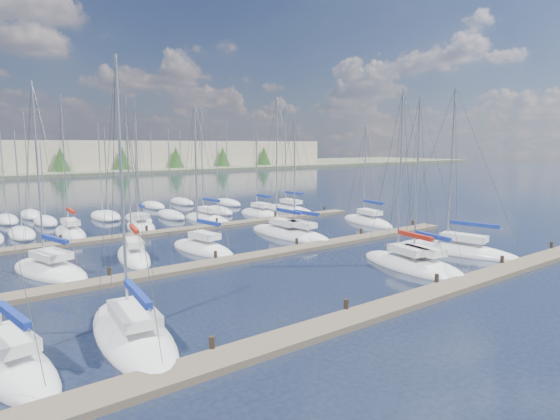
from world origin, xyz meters
TOP-DOWN VIEW (x-y plane):
  - ground at (0.00, 60.00)m, footprint 400.00×400.00m
  - dock_near at (0.00, 2.01)m, footprint 44.00×1.93m
  - dock_mid at (0.00, 16.01)m, footprint 44.00×1.93m
  - dock_far at (0.00, 30.01)m, footprint 44.00×1.93m
  - sailboat_l at (7.01, 20.26)m, footprint 3.32×8.23m
  - sailboat_h at (-14.79, 21.22)m, footprint 5.26×8.87m
  - sailboat_p at (4.85, 34.84)m, footprint 3.53×8.44m
  - sailboat_i at (-8.62, 21.80)m, footprint 3.82×8.31m
  - sailboat_m at (18.55, 22.04)m, footprint 4.24×8.86m
  - sailboat_f at (13.59, 7.53)m, footprint 4.90×10.46m
  - sailboat_a at (-19.09, 6.83)m, footprint 3.89×8.87m
  - sailboat_r at (17.43, 35.11)m, footprint 2.92×9.25m
  - sailboat_o at (-3.21, 34.62)m, footprint 4.24×7.93m
  - sailboat_j at (-3.00, 20.95)m, footprint 3.73×8.04m
  - sailboat_k at (6.44, 22.30)m, footprint 2.65×9.44m
  - sailboat_n at (-10.21, 35.15)m, footprint 2.71×8.10m
  - sailboat_q at (12.11, 34.33)m, footprint 2.80×7.48m
  - sailboat_d at (6.31, 7.27)m, footprint 3.89×8.62m
  - sailboat_e at (7.17, 6.45)m, footprint 3.95×8.56m
  - sailboat_b at (-14.06, 6.75)m, footprint 4.24×10.38m
  - distant_boats at (-4.34, 43.76)m, footprint 36.93×20.75m

SIDE VIEW (x-z plane):
  - ground at x=0.00m, z-range 0.00..0.00m
  - dock_near at x=0.00m, z-range -0.40..0.70m
  - dock_mid at x=0.00m, z-range -0.40..0.70m
  - dock_far at x=0.00m, z-range -0.40..0.70m
  - sailboat_b at x=-14.06m, z-range -6.66..6.99m
  - sailboat_q at x=12.11m, z-range -5.31..5.66m
  - sailboat_m at x=18.55m, z-range -5.78..6.13m
  - sailboat_h at x=-14.79m, z-range -6.78..7.13m
  - sailboat_f at x=13.59m, z-range -6.91..7.27m
  - sailboat_l at x=7.01m, z-range -5.95..6.31m
  - sailboat_a at x=-19.09m, z-range -5.97..6.33m
  - sailboat_j at x=-3.00m, z-range -6.37..6.73m
  - sailboat_e at x=7.17m, z-range -6.38..6.75m
  - sailboat_p at x=4.85m, z-range -6.77..7.14m
  - sailboat_d at x=6.31m, z-range -6.61..6.98m
  - sailboat_k at x=6.44m, z-range -6.91..7.28m
  - sailboat_r at x=17.43m, z-range -7.24..7.62m
  - sailboat_o at x=-3.21m, z-range -6.88..7.27m
  - sailboat_i at x=-8.62m, z-range -6.41..6.80m
  - sailboat_n at x=-10.21m, z-range -7.03..7.43m
  - distant_boats at x=-4.34m, z-range -6.36..6.94m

